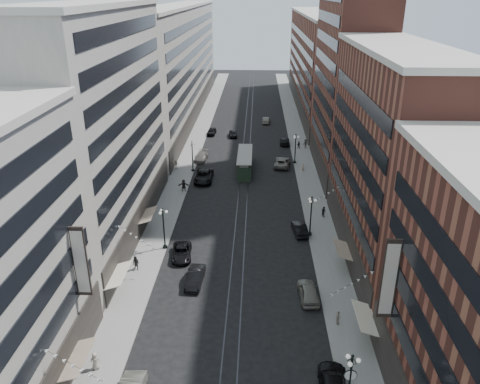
# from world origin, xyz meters

# --- Properties ---
(ground) EXTENTS (220.00, 220.00, 0.00)m
(ground) POSITION_xyz_m (0.00, 60.00, 0.00)
(ground) COLOR black
(ground) RESTS_ON ground
(sidewalk_west) EXTENTS (4.00, 180.00, 0.15)m
(sidewalk_west) POSITION_xyz_m (-11.00, 70.00, 0.07)
(sidewalk_west) COLOR gray
(sidewalk_west) RESTS_ON ground
(sidewalk_east) EXTENTS (4.00, 180.00, 0.15)m
(sidewalk_east) POSITION_xyz_m (11.00, 70.00, 0.07)
(sidewalk_east) COLOR gray
(sidewalk_east) RESTS_ON ground
(rail_west) EXTENTS (0.12, 180.00, 0.02)m
(rail_west) POSITION_xyz_m (-0.70, 70.00, 0.01)
(rail_west) COLOR #2D2D33
(rail_west) RESTS_ON ground
(rail_east) EXTENTS (0.12, 180.00, 0.02)m
(rail_east) POSITION_xyz_m (0.70, 70.00, 0.01)
(rail_east) COLOR #2D2D33
(rail_east) RESTS_ON ground
(building_west_mid) EXTENTS (8.00, 36.00, 28.00)m
(building_west_mid) POSITION_xyz_m (-17.00, 33.00, 14.00)
(building_west_mid) COLOR #A59F92
(building_west_mid) RESTS_ON ground
(building_west_far) EXTENTS (8.00, 90.00, 26.00)m
(building_west_far) POSITION_xyz_m (-17.00, 96.00, 13.00)
(building_west_far) COLOR #A59F92
(building_west_far) RESTS_ON ground
(building_east_mid) EXTENTS (8.00, 30.00, 24.00)m
(building_east_mid) POSITION_xyz_m (17.00, 28.00, 12.00)
(building_east_mid) COLOR brown
(building_east_mid) RESTS_ON ground
(building_east_tower) EXTENTS (8.00, 26.00, 42.00)m
(building_east_tower) POSITION_xyz_m (17.00, 56.00, 21.00)
(building_east_tower) COLOR brown
(building_east_tower) RESTS_ON ground
(building_east_far) EXTENTS (8.00, 72.00, 24.00)m
(building_east_far) POSITION_xyz_m (17.00, 105.00, 12.00)
(building_east_far) COLOR brown
(building_east_far) RESTS_ON ground
(lamppost_sw_far) EXTENTS (1.03, 1.14, 5.52)m
(lamppost_sw_far) POSITION_xyz_m (-9.20, 28.00, 3.10)
(lamppost_sw_far) COLOR black
(lamppost_sw_far) RESTS_ON sidewalk_west
(lamppost_sw_mid) EXTENTS (1.03, 1.14, 5.52)m
(lamppost_sw_mid) POSITION_xyz_m (-9.20, 55.00, 3.10)
(lamppost_sw_mid) COLOR black
(lamppost_sw_mid) RESTS_ON sidewalk_west
(lamppost_se_near) EXTENTS (1.08, 1.14, 5.52)m
(lamppost_se_near) POSITION_xyz_m (9.20, 4.00, 3.22)
(lamppost_se_near) COLOR black
(lamppost_se_near) RESTS_ON sidewalk_east
(lamppost_se_far) EXTENTS (1.03, 1.14, 5.52)m
(lamppost_se_far) POSITION_xyz_m (9.20, 32.00, 3.10)
(lamppost_se_far) COLOR black
(lamppost_se_far) RESTS_ON sidewalk_east
(lamppost_se_mid) EXTENTS (1.03, 1.14, 5.52)m
(lamppost_se_mid) POSITION_xyz_m (9.20, 60.00, 3.10)
(lamppost_se_mid) COLOR black
(lamppost_se_mid) RESTS_ON sidewalk_east
(streetcar) EXTENTS (2.54, 11.49, 3.18)m
(streetcar) POSITION_xyz_m (0.00, 55.90, 1.47)
(streetcar) COLOR #203222
(streetcar) RESTS_ON ground
(car_2) EXTENTS (2.76, 5.11, 1.36)m
(car_2) POSITION_xyz_m (-6.80, 26.08, 0.68)
(car_2) COLOR black
(car_2) RESTS_ON ground
(car_3) EXTENTS (2.85, 5.85, 1.64)m
(car_3) POSITION_xyz_m (8.40, 5.92, 0.82)
(car_3) COLOR black
(car_3) RESTS_ON ground
(car_4) EXTENTS (2.23, 4.92, 1.64)m
(car_4) POSITION_xyz_m (7.68, 18.42, 0.82)
(car_4) COLOR slate
(car_4) RESTS_ON ground
(car_5) EXTENTS (1.88, 4.77, 1.54)m
(car_5) POSITION_xyz_m (-4.50, 20.70, 0.77)
(car_5) COLOR black
(car_5) RESTS_ON ground
(pedestrian_1) EXTENTS (0.86, 0.54, 1.65)m
(pedestrian_1) POSITION_xyz_m (-11.35, 7.62, 0.98)
(pedestrian_1) COLOR #AFA191
(pedestrian_1) RESTS_ON sidewalk_west
(pedestrian_2) EXTENTS (0.94, 0.71, 1.73)m
(pedestrian_2) POSITION_xyz_m (-11.59, 22.93, 1.01)
(pedestrian_2) COLOR black
(pedestrian_2) RESTS_ON sidewalk_west
(pedestrian_4) EXTENTS (0.45, 0.91, 1.53)m
(pedestrian_4) POSITION_xyz_m (10.10, 14.20, 0.91)
(pedestrian_4) COLOR #A6988A
(pedestrian_4) RESTS_ON sidewalk_east
(car_7) EXTENTS (2.91, 6.30, 1.75)m
(car_7) POSITION_xyz_m (-6.80, 50.73, 0.87)
(car_7) COLOR black
(car_7) RESTS_ON ground
(car_8) EXTENTS (2.47, 5.34, 1.51)m
(car_8) POSITION_xyz_m (-8.40, 61.01, 0.75)
(car_8) COLOR slate
(car_8) RESTS_ON ground
(car_9) EXTENTS (2.05, 4.42, 1.47)m
(car_9) POSITION_xyz_m (-8.02, 78.26, 0.73)
(car_9) COLOR black
(car_9) RESTS_ON ground
(car_10) EXTENTS (2.07, 4.61, 1.47)m
(car_10) POSITION_xyz_m (7.92, 32.63, 0.73)
(car_10) COLOR black
(car_10) RESTS_ON ground
(car_11) EXTENTS (3.41, 6.08, 1.61)m
(car_11) POSITION_xyz_m (6.80, 58.40, 0.80)
(car_11) COLOR gray
(car_11) RESTS_ON ground
(car_12) EXTENTS (2.14, 4.88, 1.40)m
(car_12) POSITION_xyz_m (7.91, 71.69, 0.70)
(car_12) COLOR black
(car_12) RESTS_ON ground
(car_13) EXTENTS (2.00, 4.25, 1.40)m
(car_13) POSITION_xyz_m (-3.17, 76.75, 0.70)
(car_13) COLOR black
(car_13) RESTS_ON ground
(car_14) EXTENTS (1.90, 4.57, 1.47)m
(car_14) POSITION_xyz_m (4.27, 88.54, 0.73)
(car_14) COLOR #68665D
(car_14) RESTS_ON ground
(pedestrian_5) EXTENTS (1.83, 0.64, 1.93)m
(pedestrian_5) POSITION_xyz_m (-9.50, 45.97, 1.12)
(pedestrian_5) COLOR black
(pedestrian_5) RESTS_ON sidewalk_west
(pedestrian_6) EXTENTS (1.05, 0.64, 1.67)m
(pedestrian_6) POSITION_xyz_m (-12.34, 56.05, 0.98)
(pedestrian_6) COLOR #A19685
(pedestrian_6) RESTS_ON sidewalk_west
(pedestrian_7) EXTENTS (0.77, 0.83, 1.52)m
(pedestrian_7) POSITION_xyz_m (11.70, 37.63, 0.91)
(pedestrian_7) COLOR black
(pedestrian_7) RESTS_ON sidewalk_east
(pedestrian_8) EXTENTS (0.74, 0.65, 1.70)m
(pedestrian_8) POSITION_xyz_m (10.32, 55.18, 1.00)
(pedestrian_8) COLOR beige
(pedestrian_8) RESTS_ON sidewalk_east
(pedestrian_9) EXTENTS (1.23, 0.59, 1.86)m
(pedestrian_9) POSITION_xyz_m (12.02, 68.79, 1.08)
(pedestrian_9) COLOR black
(pedestrian_9) RESTS_ON sidewalk_east
(pedestrian_extra_0) EXTENTS (0.82, 0.57, 1.53)m
(pedestrian_extra_0) POSITION_xyz_m (10.57, 68.53, 0.91)
(pedestrian_extra_0) COLOR black
(pedestrian_extra_0) RESTS_ON sidewalk_east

